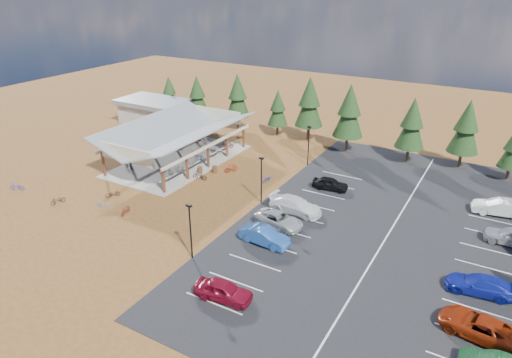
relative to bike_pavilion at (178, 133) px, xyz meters
name	(u,v)px	position (x,y,z in m)	size (l,w,h in m)	color
ground	(212,199)	(10.00, -7.00, -3.82)	(140.00, 140.00, 0.00)	brown
asphalt_lot	(390,231)	(28.50, -4.00, -3.80)	(27.00, 44.00, 0.04)	black
concrete_pad	(180,160)	(0.00, 0.00, -3.77)	(10.60, 18.60, 0.10)	gray
bike_pavilion	(178,133)	(0.00, 0.00, 0.00)	(11.65, 19.40, 4.97)	brown
outbuilding	(154,111)	(-14.00, 11.00, -1.80)	(11.00, 7.00, 3.90)	#ADA593
lamp_post_0	(190,228)	(15.00, -17.00, -0.85)	(0.50, 0.25, 5.14)	black
lamp_post_1	(261,177)	(15.00, -5.00, -0.85)	(0.50, 0.25, 5.14)	black
lamp_post_2	(309,143)	(15.00, 7.00, -0.85)	(0.50, 0.25, 5.14)	black
trash_bin_0	(200,170)	(4.80, -2.07, -3.37)	(0.60, 0.60, 0.90)	#51361D
trash_bin_1	(215,169)	(6.20, -0.93, -3.37)	(0.60, 0.60, 0.90)	#51361D
pine_0	(169,92)	(-14.71, 16.00, 0.23)	(2.85, 2.85, 6.64)	#382314
pine_1	(197,95)	(-7.71, 14.53, 0.89)	(3.32, 3.32, 7.73)	#382314
pine_2	(238,95)	(-0.71, 15.43, 1.42)	(3.69, 3.69, 8.59)	#382314
pine_3	(278,108)	(6.20, 15.53, 0.41)	(2.98, 2.98, 6.94)	#382314
pine_4	(309,102)	(11.10, 15.72, 1.88)	(4.01, 4.01, 9.34)	#382314
pine_5	(349,111)	(17.54, 14.14, 1.88)	(4.01, 4.01, 9.34)	#382314
pine_6	(412,123)	(25.65, 14.36, 1.37)	(3.65, 3.65, 8.51)	#382314
pine_7	(466,127)	(31.75, 15.80, 1.51)	(3.75, 3.75, 8.73)	#382314
bike_0	(129,166)	(-3.56, -5.49, -3.29)	(0.57, 1.65, 0.87)	black
bike_1	(149,159)	(-2.79, -2.60, -3.24)	(0.45, 1.61, 0.97)	gray
bike_2	(176,144)	(-3.48, 3.55, -3.30)	(0.57, 1.63, 0.86)	navy
bike_3	(201,140)	(-1.45, 6.65, -3.18)	(0.51, 1.81, 1.09)	maroon
bike_4	(166,171)	(1.62, -4.59, -3.23)	(0.66, 1.88, 0.99)	black
bike_5	(181,170)	(2.93, -3.39, -3.18)	(0.51, 1.80, 1.08)	gray
bike_6	(199,156)	(2.01, 1.50, -3.31)	(0.55, 1.57, 0.82)	navy
bike_7	(228,144)	(2.81, 7.10, -3.22)	(0.47, 1.67, 1.00)	maroon
bike_8	(58,200)	(-3.44, -16.01, -3.41)	(0.56, 1.59, 0.84)	black
bike_10	(17,187)	(-10.19, -16.11, -3.36)	(0.61, 1.75, 0.92)	#25259D
bike_11	(126,210)	(4.42, -14.11, -3.34)	(0.45, 1.61, 0.97)	maroon
bike_12	(113,194)	(0.37, -11.94, -3.42)	(0.54, 1.55, 0.81)	black
bike_13	(103,204)	(1.40, -14.29, -3.38)	(0.42, 1.49, 0.90)	gray
bike_14	(267,179)	(13.00, -0.11, -3.42)	(0.53, 1.52, 0.80)	#1130A1
bike_15	(231,168)	(7.81, 0.23, -3.27)	(0.53, 1.86, 1.12)	maroon
bike_16	(200,176)	(5.81, -3.48, -3.35)	(0.63, 1.82, 0.96)	black
car_0	(223,290)	(20.36, -20.18, -3.03)	(1.78, 4.43, 1.51)	maroon
car_1	(264,236)	(19.26, -11.97, -3.01)	(1.64, 4.69, 1.54)	#224D96
car_2	(279,220)	(18.90, -8.52, -3.10)	(2.27, 4.92, 1.37)	#9B9FA3
car_3	(296,205)	(19.12, -5.25, -2.98)	(2.24, 5.51, 1.60)	white
car_4	(330,184)	(20.13, 1.69, -3.10)	(1.60, 3.99, 1.36)	black
car_6	(480,327)	(37.25, -14.79, -3.04)	(2.48, 5.38, 1.50)	maroon
car_7	(480,285)	(36.75, -9.87, -3.06)	(2.03, 4.99, 1.45)	#142099
car_9	(499,207)	(36.97, 4.56, -2.97)	(1.73, 4.95, 1.63)	silver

